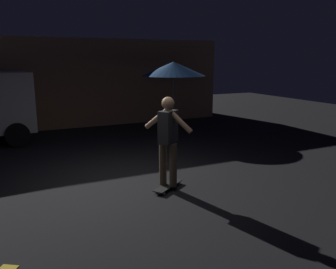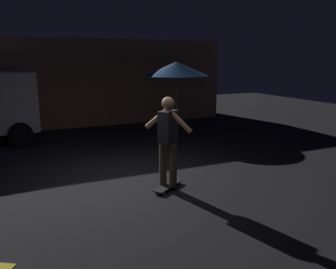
{
  "view_description": "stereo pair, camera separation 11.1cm",
  "coord_description": "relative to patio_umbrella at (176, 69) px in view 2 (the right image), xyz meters",
  "views": [
    {
      "loc": [
        -2.06,
        -6.12,
        2.41
      ],
      "look_at": [
        0.62,
        -0.5,
        1.05
      ],
      "focal_mm": 37.35,
      "sensor_mm": 36.0,
      "label": 1
    },
    {
      "loc": [
        -1.96,
        -6.17,
        2.41
      ],
      "look_at": [
        0.62,
        -0.5,
        1.05
      ],
      "focal_mm": 37.35,
      "sensor_mm": 36.0,
      "label": 2
    }
  ],
  "objects": [
    {
      "name": "patio_umbrella",
      "position": [
        0.0,
        0.0,
        0.0
      ],
      "size": [
        2.1,
        2.1,
        2.3
      ],
      "color": "slate",
      "rests_on": "ground_plane"
    },
    {
      "name": "ground_plane",
      "position": [
        -3.05,
        -4.21,
        -2.07
      ],
      "size": [
        28.0,
        28.0,
        0.0
      ],
      "primitive_type": "plane",
      "color": "black"
    },
    {
      "name": "skateboard_ridden",
      "position": [
        -2.43,
        -4.71,
        -2.02
      ],
      "size": [
        0.75,
        0.61,
        0.07
      ],
      "color": "black",
      "rests_on": "ground_plane"
    },
    {
      "name": "low_building",
      "position": [
        -2.14,
        3.61,
        -0.52
      ],
      "size": [
        9.97,
        3.21,
        3.1
      ],
      "color": "#AD7F56",
      "rests_on": "ground_plane"
    },
    {
      "name": "skater",
      "position": [
        -2.43,
        -4.71,
        -1.04
      ],
      "size": [
        0.64,
        0.86,
        1.67
      ],
      "color": "brown",
      "rests_on": "skateboard_ridden"
    }
  ]
}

